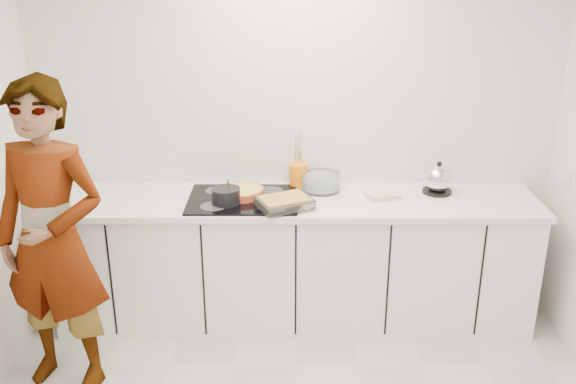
{
  "coord_description": "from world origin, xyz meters",
  "views": [
    {
      "loc": [
        -0.04,
        -2.68,
        2.49
      ],
      "look_at": [
        -0.05,
        1.05,
        1.05
      ],
      "focal_mm": 40.0,
      "sensor_mm": 36.0,
      "label": 1
    }
  ],
  "objects_px": {
    "cook": "(52,241)",
    "kettle": "(438,180)",
    "baking_dish": "(284,202)",
    "saucepan": "(226,196)",
    "tart_dish": "(241,192)",
    "mixing_bowl": "(321,183)",
    "utensil_crock": "(298,175)",
    "hob": "(243,199)"
  },
  "relations": [
    {
      "from": "saucepan",
      "to": "kettle",
      "type": "distance_m",
      "value": 1.44
    },
    {
      "from": "tart_dish",
      "to": "kettle",
      "type": "bearing_deg",
      "value": 3.84
    },
    {
      "from": "tart_dish",
      "to": "baking_dish",
      "type": "xyz_separation_m",
      "value": [
        0.29,
        -0.2,
        0.01
      ]
    },
    {
      "from": "saucepan",
      "to": "kettle",
      "type": "height_order",
      "value": "kettle"
    },
    {
      "from": "kettle",
      "to": "hob",
      "type": "bearing_deg",
      "value": -173.86
    },
    {
      "from": "saucepan",
      "to": "utensil_crock",
      "type": "relative_size",
      "value": 1.52
    },
    {
      "from": "tart_dish",
      "to": "baking_dish",
      "type": "height_order",
      "value": "baking_dish"
    },
    {
      "from": "baking_dish",
      "to": "saucepan",
      "type": "bearing_deg",
      "value": 170.26
    },
    {
      "from": "baking_dish",
      "to": "cook",
      "type": "distance_m",
      "value": 1.41
    },
    {
      "from": "kettle",
      "to": "utensil_crock",
      "type": "height_order",
      "value": "kettle"
    },
    {
      "from": "kettle",
      "to": "mixing_bowl",
      "type": "bearing_deg",
      "value": 176.71
    },
    {
      "from": "hob",
      "to": "cook",
      "type": "distance_m",
      "value": 1.23
    },
    {
      "from": "hob",
      "to": "utensil_crock",
      "type": "xyz_separation_m",
      "value": [
        0.37,
        0.28,
        0.07
      ]
    },
    {
      "from": "kettle",
      "to": "cook",
      "type": "xyz_separation_m",
      "value": [
        -2.35,
        -0.82,
        -0.07
      ]
    },
    {
      "from": "cook",
      "to": "kettle",
      "type": "bearing_deg",
      "value": 33.04
    },
    {
      "from": "utensil_crock",
      "to": "cook",
      "type": "relative_size",
      "value": 0.09
    },
    {
      "from": "cook",
      "to": "hob",
      "type": "bearing_deg",
      "value": 47.13
    },
    {
      "from": "hob",
      "to": "utensil_crock",
      "type": "distance_m",
      "value": 0.47
    },
    {
      "from": "cook",
      "to": "baking_dish",
      "type": "bearing_deg",
      "value": 35.72
    },
    {
      "from": "baking_dish",
      "to": "cook",
      "type": "bearing_deg",
      "value": -158.11
    },
    {
      "from": "baking_dish",
      "to": "cook",
      "type": "height_order",
      "value": "cook"
    },
    {
      "from": "baking_dish",
      "to": "cook",
      "type": "xyz_separation_m",
      "value": [
        -1.31,
        -0.52,
        -0.03
      ]
    },
    {
      "from": "saucepan",
      "to": "cook",
      "type": "bearing_deg",
      "value": -147.54
    },
    {
      "from": "hob",
      "to": "baking_dish",
      "type": "distance_m",
      "value": 0.32
    },
    {
      "from": "saucepan",
      "to": "tart_dish",
      "type": "bearing_deg",
      "value": 57.08
    },
    {
      "from": "tart_dish",
      "to": "cook",
      "type": "height_order",
      "value": "cook"
    },
    {
      "from": "tart_dish",
      "to": "hob",
      "type": "bearing_deg",
      "value": -77.36
    },
    {
      "from": "saucepan",
      "to": "mixing_bowl",
      "type": "bearing_deg",
      "value": 23.52
    },
    {
      "from": "baking_dish",
      "to": "kettle",
      "type": "relative_size",
      "value": 1.59
    },
    {
      "from": "saucepan",
      "to": "kettle",
      "type": "relative_size",
      "value": 0.96
    },
    {
      "from": "utensil_crock",
      "to": "tart_dish",
      "type": "bearing_deg",
      "value": -149.8
    },
    {
      "from": "tart_dish",
      "to": "cook",
      "type": "relative_size",
      "value": 0.17
    },
    {
      "from": "baking_dish",
      "to": "hob",
      "type": "bearing_deg",
      "value": 151.47
    },
    {
      "from": "hob",
      "to": "kettle",
      "type": "xyz_separation_m",
      "value": [
        1.32,
        0.14,
        0.09
      ]
    },
    {
      "from": "kettle",
      "to": "utensil_crock",
      "type": "xyz_separation_m",
      "value": [
        -0.95,
        0.13,
        -0.01
      ]
    },
    {
      "from": "tart_dish",
      "to": "saucepan",
      "type": "height_order",
      "value": "saucepan"
    },
    {
      "from": "saucepan",
      "to": "hob",
      "type": "bearing_deg",
      "value": 40.26
    },
    {
      "from": "tart_dish",
      "to": "mixing_bowl",
      "type": "distance_m",
      "value": 0.55
    },
    {
      "from": "mixing_bowl",
      "to": "kettle",
      "type": "bearing_deg",
      "value": -3.29
    },
    {
      "from": "mixing_bowl",
      "to": "cook",
      "type": "height_order",
      "value": "cook"
    },
    {
      "from": "saucepan",
      "to": "baking_dish",
      "type": "height_order",
      "value": "saucepan"
    },
    {
      "from": "kettle",
      "to": "utensil_crock",
      "type": "bearing_deg",
      "value": 171.92
    }
  ]
}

